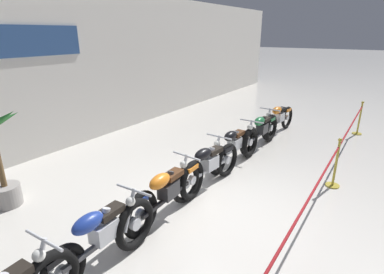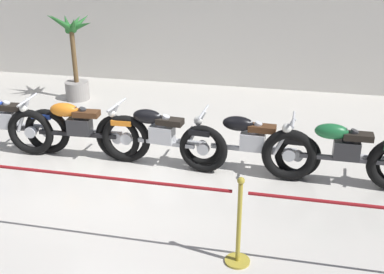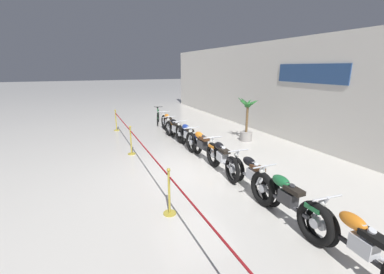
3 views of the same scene
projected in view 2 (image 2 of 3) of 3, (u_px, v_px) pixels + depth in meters
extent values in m
plane|color=silver|center=(107.00, 179.00, 7.09)|extent=(120.00, 120.00, 0.00)
torus|color=black|center=(47.00, 131.00, 7.80)|extent=(0.76, 0.16, 0.76)
cylinder|color=silver|center=(47.00, 131.00, 7.80)|extent=(0.18, 0.09, 0.18)
cube|color=silver|center=(5.00, 119.00, 7.85)|extent=(0.37, 0.24, 0.26)
cylinder|color=silver|center=(1.00, 108.00, 7.78)|extent=(0.18, 0.12, 0.24)
cylinder|color=silver|center=(5.00, 108.00, 7.77)|extent=(0.18, 0.12, 0.24)
cylinder|color=silver|center=(27.00, 125.00, 7.99)|extent=(0.70, 0.10, 0.07)
cube|color=#47474C|center=(4.00, 127.00, 7.91)|extent=(1.23, 0.11, 0.06)
cube|color=black|center=(10.00, 107.00, 7.74)|extent=(0.41, 0.22, 0.09)
cube|color=navy|center=(43.00, 115.00, 7.70)|extent=(0.33, 0.17, 0.08)
torus|color=black|center=(31.00, 132.00, 7.74)|extent=(0.78, 0.16, 0.77)
torus|color=black|center=(126.00, 139.00, 7.50)|extent=(0.78, 0.16, 0.77)
cylinder|color=silver|center=(31.00, 132.00, 7.74)|extent=(0.19, 0.09, 0.18)
cylinder|color=silver|center=(126.00, 139.00, 7.50)|extent=(0.19, 0.09, 0.18)
cylinder|color=silver|center=(23.00, 115.00, 7.65)|extent=(0.31, 0.07, 0.59)
cube|color=#2D2D30|center=(80.00, 126.00, 7.55)|extent=(0.37, 0.24, 0.26)
cylinder|color=#2D2D30|center=(76.00, 114.00, 7.48)|extent=(0.18, 0.12, 0.24)
cylinder|color=#2D2D30|center=(81.00, 114.00, 7.47)|extent=(0.18, 0.12, 0.24)
cylinder|color=silver|center=(102.00, 132.00, 7.69)|extent=(0.70, 0.10, 0.07)
cube|color=black|center=(78.00, 134.00, 7.61)|extent=(1.28, 0.12, 0.06)
ellipsoid|color=orange|center=(64.00, 110.00, 7.48)|extent=(0.47, 0.24, 0.22)
cube|color=#4C2D19|center=(86.00, 114.00, 7.44)|extent=(0.41, 0.22, 0.09)
cube|color=orange|center=(122.00, 122.00, 7.40)|extent=(0.33, 0.18, 0.08)
cylinder|color=silver|center=(27.00, 100.00, 7.52)|extent=(0.07, 0.62, 0.04)
sphere|color=silver|center=(24.00, 108.00, 7.59)|extent=(0.14, 0.14, 0.14)
torus|color=black|center=(118.00, 138.00, 7.56)|extent=(0.75, 0.17, 0.75)
torus|color=black|center=(203.00, 149.00, 7.17)|extent=(0.75, 0.17, 0.75)
cylinder|color=silver|center=(118.00, 138.00, 7.56)|extent=(0.19, 0.10, 0.18)
cylinder|color=silver|center=(203.00, 149.00, 7.17)|extent=(0.19, 0.10, 0.18)
cylinder|color=silver|center=(111.00, 120.00, 7.48)|extent=(0.31, 0.08, 0.59)
cube|color=silver|center=(162.00, 134.00, 7.29)|extent=(0.38, 0.25, 0.26)
cylinder|color=silver|center=(159.00, 122.00, 7.22)|extent=(0.19, 0.13, 0.24)
cylinder|color=silver|center=(164.00, 122.00, 7.20)|extent=(0.19, 0.13, 0.24)
cylinder|color=silver|center=(184.00, 141.00, 7.39)|extent=(0.70, 0.13, 0.07)
cube|color=#ADAFB5|center=(159.00, 142.00, 7.36)|extent=(1.13, 0.16, 0.06)
ellipsoid|color=black|center=(147.00, 116.00, 7.25)|extent=(0.48, 0.26, 0.22)
cube|color=black|center=(170.00, 122.00, 7.17)|extent=(0.42, 0.23, 0.09)
cube|color=black|center=(200.00, 132.00, 7.08)|extent=(0.33, 0.19, 0.08)
cylinder|color=silver|center=(117.00, 105.00, 7.34)|extent=(0.09, 0.62, 0.04)
sphere|color=silver|center=(112.00, 113.00, 7.42)|extent=(0.14, 0.14, 0.14)
torus|color=black|center=(202.00, 146.00, 7.38)|extent=(0.68, 0.14, 0.67)
torus|color=black|center=(298.00, 156.00, 7.05)|extent=(0.68, 0.14, 0.67)
cylinder|color=silver|center=(202.00, 146.00, 7.38)|extent=(0.16, 0.09, 0.16)
cylinder|color=silver|center=(298.00, 156.00, 7.05)|extent=(0.16, 0.09, 0.16)
cylinder|color=silver|center=(196.00, 128.00, 7.29)|extent=(0.31, 0.07, 0.59)
cube|color=silver|center=(253.00, 141.00, 7.14)|extent=(0.37, 0.23, 0.26)
cylinder|color=silver|center=(250.00, 128.00, 7.07)|extent=(0.18, 0.12, 0.24)
cylinder|color=silver|center=(256.00, 129.00, 7.05)|extent=(0.18, 0.12, 0.24)
cylinder|color=silver|center=(273.00, 148.00, 7.25)|extent=(0.70, 0.09, 0.07)
cube|color=#ADAFB5|center=(249.00, 149.00, 7.20)|extent=(1.16, 0.10, 0.06)
ellipsoid|color=black|center=(238.00, 124.00, 7.09)|extent=(0.47, 0.24, 0.22)
cube|color=#4C2D19|center=(262.00, 128.00, 7.02)|extent=(0.41, 0.21, 0.09)
cube|color=black|center=(296.00, 141.00, 6.96)|extent=(0.33, 0.17, 0.08)
cylinder|color=silver|center=(204.00, 112.00, 7.16)|extent=(0.06, 0.62, 0.04)
sphere|color=silver|center=(198.00, 120.00, 7.23)|extent=(0.14, 0.14, 0.14)
torus|color=black|center=(289.00, 155.00, 6.93)|extent=(0.80, 0.15, 0.79)
cylinder|color=silver|center=(289.00, 155.00, 6.93)|extent=(0.18, 0.08, 0.18)
cylinder|color=silver|center=(284.00, 136.00, 6.83)|extent=(0.30, 0.06, 0.59)
cube|color=#2D2D30|center=(346.00, 150.00, 6.71)|extent=(0.36, 0.22, 0.26)
cylinder|color=#2D2D30|center=(345.00, 137.00, 6.64)|extent=(0.18, 0.11, 0.24)
cylinder|color=#2D2D30|center=(351.00, 137.00, 6.62)|extent=(0.18, 0.11, 0.24)
cylinder|color=silver|center=(367.00, 157.00, 6.82)|extent=(0.70, 0.08, 0.07)
cube|color=#47474C|center=(341.00, 159.00, 6.77)|extent=(1.16, 0.07, 0.06)
ellipsoid|color=#1E6B38|center=(332.00, 131.00, 6.65)|extent=(0.46, 0.22, 0.22)
cube|color=black|center=(358.00, 136.00, 6.59)|extent=(0.40, 0.20, 0.09)
cylinder|color=silver|center=(294.00, 120.00, 6.71)|extent=(0.04, 0.62, 0.04)
sphere|color=silver|center=(287.00, 128.00, 6.78)|extent=(0.14, 0.14, 0.14)
cylinder|color=gray|center=(77.00, 91.00, 10.41)|extent=(0.50, 0.50, 0.39)
cylinder|color=brown|center=(74.00, 56.00, 10.11)|extent=(0.10, 0.10, 1.14)
cone|color=#286B2D|center=(81.00, 26.00, 9.79)|extent=(0.56, 0.22, 0.31)
cone|color=#286B2D|center=(80.00, 23.00, 9.96)|extent=(0.41, 0.49, 0.45)
cone|color=#286B2D|center=(76.00, 23.00, 10.02)|extent=(0.19, 0.51, 0.36)
cone|color=#286B2D|center=(67.00, 23.00, 10.04)|extent=(0.48, 0.54, 0.44)
cone|color=#286B2D|center=(59.00, 22.00, 9.89)|extent=(0.63, 0.17, 0.42)
cone|color=#286B2D|center=(61.00, 22.00, 9.71)|extent=(0.44, 0.49, 0.52)
cone|color=#286B2D|center=(65.00, 25.00, 9.69)|extent=(0.22, 0.48, 0.39)
cone|color=#286B2D|center=(73.00, 25.00, 9.67)|extent=(0.43, 0.50, 0.47)
cylinder|color=maroon|center=(50.00, 172.00, 5.39)|extent=(4.13, 0.04, 0.04)
cylinder|color=gold|center=(237.00, 261.00, 5.31)|extent=(0.28, 0.28, 0.03)
cylinder|color=gold|center=(239.00, 223.00, 5.12)|extent=(0.05, 0.05, 0.95)
sphere|color=gold|center=(241.00, 181.00, 4.92)|extent=(0.08, 0.08, 0.08)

